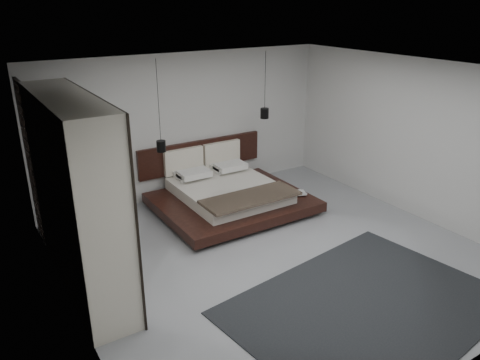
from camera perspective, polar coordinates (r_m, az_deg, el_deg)
floor at (r=7.40m, az=4.39°, el=-8.97°), size 6.00×6.00×0.00m
ceiling at (r=6.47m, az=5.10°, el=13.01°), size 6.00×6.00×0.00m
wall_back at (r=9.27m, az=-6.47°, el=6.62°), size 6.00×0.00×6.00m
wall_front at (r=4.98m, az=26.03°, el=-8.86°), size 6.00×0.00×6.00m
wall_left at (r=5.67m, az=-20.50°, el=-4.31°), size 0.00×6.00×6.00m
wall_right at (r=8.87m, az=20.53°, el=4.72°), size 0.00×6.00×6.00m
lattice_screen at (r=7.98m, az=-23.98°, el=1.72°), size 0.05×0.90×2.60m
bed at (r=8.84m, az=-1.50°, el=-1.65°), size 2.70×2.36×1.06m
book_lower at (r=8.95m, az=6.75°, el=-1.64°), size 0.22×0.28×0.02m
book_upper at (r=8.91m, az=6.77°, el=-1.59°), size 0.28×0.32×0.02m
pendant_left at (r=8.38m, az=-9.59°, el=4.15°), size 0.16×0.16×1.61m
pendant_right at (r=9.34m, az=3.01°, el=8.15°), size 0.17×0.17×1.30m
wardrobe at (r=6.40m, az=-19.22°, el=-1.98°), size 0.64×2.70×2.65m
rug at (r=6.48m, az=15.16°, el=-14.56°), size 3.77×2.92×0.01m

